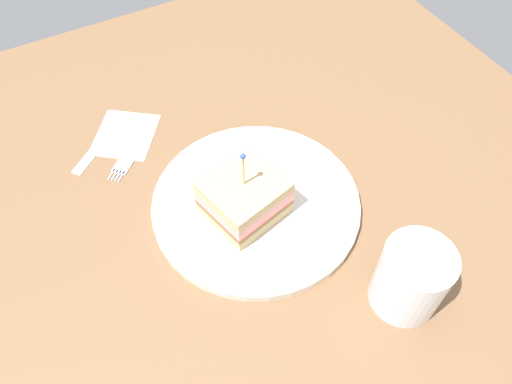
# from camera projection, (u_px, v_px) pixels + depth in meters

# --- Properties ---
(ground_plane) EXTENTS (1.00, 1.00, 0.02)m
(ground_plane) POSITION_uv_depth(u_px,v_px,m) (256.00, 211.00, 0.67)
(ground_plane) COLOR brown
(plate) EXTENTS (0.27, 0.27, 0.01)m
(plate) POSITION_uv_depth(u_px,v_px,m) (256.00, 204.00, 0.66)
(plate) COLOR silver
(plate) RESTS_ON ground_plane
(sandwich_half_center) EXTENTS (0.10, 0.11, 0.11)m
(sandwich_half_center) POSITION_uv_depth(u_px,v_px,m) (244.00, 197.00, 0.62)
(sandwich_half_center) COLOR tan
(sandwich_half_center) RESTS_ON plate
(drink_glass) EXTENTS (0.08, 0.08, 0.09)m
(drink_glass) POSITION_uv_depth(u_px,v_px,m) (410.00, 280.00, 0.55)
(drink_glass) COLOR #B74C33
(drink_glass) RESTS_ON ground_plane
(napkin) EXTENTS (0.13, 0.12, 0.00)m
(napkin) POSITION_uv_depth(u_px,v_px,m) (125.00, 134.00, 0.74)
(napkin) COLOR beige
(napkin) RESTS_ON ground_plane
(fork) EXTENTS (0.09, 0.10, 0.00)m
(fork) POSITION_uv_depth(u_px,v_px,m) (128.00, 157.00, 0.72)
(fork) COLOR silver
(fork) RESTS_ON ground_plane
(knife) EXTENTS (0.09, 0.10, 0.00)m
(knife) POSITION_uv_depth(u_px,v_px,m) (97.00, 146.00, 0.73)
(knife) COLOR silver
(knife) RESTS_ON ground_plane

